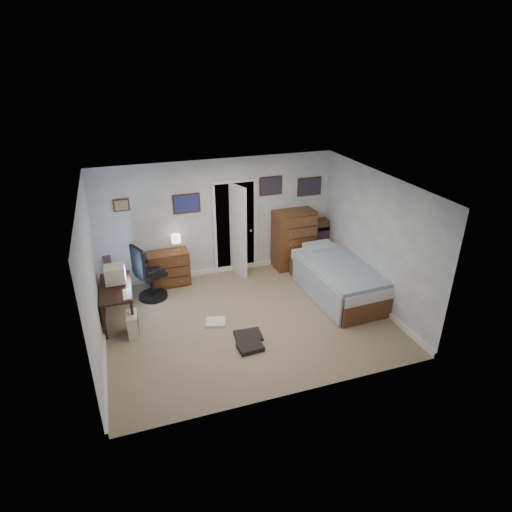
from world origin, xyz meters
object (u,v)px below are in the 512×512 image
(computer_desk, at_px, (112,295))
(low_dresser, at_px, (169,268))
(bed, at_px, (338,278))
(office_chair, at_px, (148,278))
(tall_dresser, at_px, (294,239))

(computer_desk, bearing_deg, low_dresser, 43.49)
(computer_desk, xyz_separation_m, low_dresser, (1.13, 1.03, -0.15))
(bed, bearing_deg, office_chair, 161.96)
(low_dresser, distance_m, bed, 3.46)
(office_chair, xyz_separation_m, low_dresser, (0.45, 0.46, -0.08))
(computer_desk, xyz_separation_m, office_chair, (0.68, 0.57, -0.07))
(computer_desk, relative_size, office_chair, 1.02)
(office_chair, relative_size, low_dresser, 1.40)
(computer_desk, distance_m, office_chair, 0.89)
(office_chair, xyz_separation_m, bed, (3.58, -1.00, -0.10))
(computer_desk, relative_size, tall_dresser, 0.90)
(computer_desk, relative_size, bed, 0.52)
(tall_dresser, distance_m, bed, 1.51)
(office_chair, distance_m, low_dresser, 0.65)
(tall_dresser, bearing_deg, computer_desk, -168.64)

